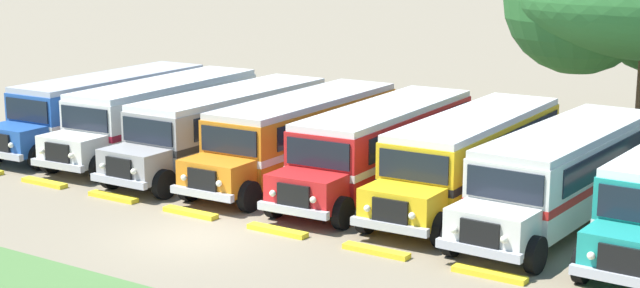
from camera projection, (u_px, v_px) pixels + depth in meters
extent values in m
plane|color=#84755B|center=(197.00, 238.00, 27.99)|extent=(220.00, 220.00, 0.00)
cube|color=#23519E|center=(113.00, 105.00, 40.59)|extent=(2.81, 9.28, 2.10)
cube|color=silver|center=(113.00, 109.00, 40.63)|extent=(2.85, 9.30, 0.24)
cube|color=black|center=(140.00, 95.00, 40.09)|extent=(0.31, 8.00, 0.80)
cube|color=black|center=(95.00, 90.00, 41.39)|extent=(0.31, 8.00, 0.80)
cube|color=#B2B2B7|center=(112.00, 78.00, 40.35)|extent=(2.73, 9.18, 0.22)
cube|color=#23519E|center=(15.00, 140.00, 36.29)|extent=(2.25, 1.47, 1.05)
cube|color=black|center=(27.00, 110.00, 36.63)|extent=(2.20, 0.14, 0.84)
cube|color=silver|center=(184.00, 92.00, 44.46)|extent=(0.90, 0.09, 1.30)
sphere|color=#EAE5C6|center=(11.00, 145.00, 35.27)|extent=(0.20, 0.20, 0.20)
cylinder|color=black|center=(40.00, 157.00, 35.88)|extent=(0.31, 1.01, 1.00)
cylinder|color=black|center=(182.00, 121.00, 42.70)|extent=(0.31, 1.01, 1.00)
cylinder|color=black|center=(141.00, 116.00, 43.93)|extent=(0.31, 1.01, 1.00)
cube|color=silver|center=(167.00, 112.00, 38.98)|extent=(3.02, 9.33, 2.10)
cube|color=maroon|center=(167.00, 116.00, 39.02)|extent=(3.05, 9.35, 0.24)
cube|color=black|center=(196.00, 102.00, 38.50)|extent=(0.49, 7.99, 0.80)
cube|color=black|center=(147.00, 96.00, 39.75)|extent=(0.49, 7.99, 0.80)
cube|color=silver|center=(166.00, 84.00, 38.73)|extent=(2.93, 9.22, 0.22)
cube|color=silver|center=(73.00, 150.00, 34.62)|extent=(2.28, 1.52, 1.05)
cube|color=black|center=(57.00, 153.00, 33.99)|extent=(1.10, 0.16, 0.70)
cube|color=#B7B7BC|center=(57.00, 165.00, 34.05)|extent=(2.41, 0.34, 0.24)
cube|color=black|center=(84.00, 119.00, 34.97)|extent=(2.20, 0.18, 0.84)
cube|color=maroon|center=(233.00, 98.00, 42.90)|extent=(0.90, 0.11, 1.30)
sphere|color=#EAE5C6|center=(71.00, 156.00, 33.60)|extent=(0.20, 0.20, 0.20)
sphere|color=#EAE5C6|center=(42.00, 151.00, 34.29)|extent=(0.20, 0.20, 0.20)
cylinder|color=black|center=(100.00, 168.00, 34.23)|extent=(0.34, 1.01, 1.00)
cylinder|color=black|center=(51.00, 160.00, 35.41)|extent=(0.34, 1.01, 1.00)
cylinder|color=black|center=(235.00, 128.00, 41.14)|extent=(0.34, 1.01, 1.00)
cylinder|color=black|center=(190.00, 123.00, 42.33)|extent=(0.34, 1.01, 1.00)
cube|color=#9E9993|center=(233.00, 124.00, 36.64)|extent=(2.57, 9.22, 2.10)
cube|color=#282828|center=(233.00, 128.00, 36.68)|extent=(2.60, 9.24, 0.24)
cube|color=black|center=(264.00, 113.00, 36.10)|extent=(0.10, 8.00, 0.80)
cube|color=black|center=(211.00, 106.00, 37.46)|extent=(0.10, 8.00, 0.80)
cube|color=silver|center=(232.00, 93.00, 36.39)|extent=(2.49, 9.12, 0.22)
cube|color=#9E9993|center=(135.00, 165.00, 32.42)|extent=(2.21, 1.42, 1.05)
cube|color=black|center=(119.00, 168.00, 31.81)|extent=(1.10, 0.11, 0.70)
cube|color=#B7B7BC|center=(119.00, 181.00, 31.86)|extent=(2.40, 0.22, 0.24)
cube|color=black|center=(147.00, 131.00, 32.74)|extent=(2.20, 0.08, 0.84)
cube|color=#282828|center=(301.00, 108.00, 40.44)|extent=(0.90, 0.07, 1.30)
sphere|color=#EAE5C6|center=(133.00, 172.00, 31.39)|extent=(0.20, 0.20, 0.20)
sphere|color=#EAE5C6|center=(102.00, 166.00, 32.14)|extent=(0.20, 0.20, 0.20)
cylinder|color=black|center=(164.00, 184.00, 31.97)|extent=(0.29, 1.00, 1.00)
cylinder|color=black|center=(112.00, 175.00, 33.25)|extent=(0.29, 1.00, 1.00)
cylinder|color=black|center=(303.00, 141.00, 38.68)|extent=(0.29, 1.00, 1.00)
cylinder|color=black|center=(255.00, 134.00, 39.96)|extent=(0.29, 1.00, 1.00)
cube|color=orange|center=(306.00, 132.00, 35.20)|extent=(2.78, 9.27, 2.10)
cube|color=white|center=(306.00, 136.00, 35.24)|extent=(2.81, 9.29, 0.24)
cube|color=black|center=(340.00, 120.00, 34.69)|extent=(0.28, 8.00, 0.80)
cube|color=black|center=(282.00, 113.00, 36.00)|extent=(0.28, 8.00, 0.80)
cube|color=beige|center=(306.00, 100.00, 34.95)|extent=(2.70, 9.17, 0.22)
cube|color=orange|center=(217.00, 176.00, 30.92)|extent=(2.24, 1.47, 1.05)
cube|color=black|center=(202.00, 180.00, 30.30)|extent=(1.10, 0.13, 0.70)
cube|color=#B7B7BC|center=(202.00, 194.00, 30.35)|extent=(2.40, 0.27, 0.24)
cube|color=black|center=(229.00, 141.00, 31.25)|extent=(2.20, 0.13, 0.84)
cube|color=white|center=(368.00, 115.00, 39.06)|extent=(0.90, 0.09, 1.30)
sphere|color=#EAE5C6|center=(219.00, 183.00, 29.89)|extent=(0.20, 0.20, 0.20)
sphere|color=#EAE5C6|center=(184.00, 178.00, 30.61)|extent=(0.20, 0.20, 0.20)
cylinder|color=black|center=(249.00, 196.00, 30.49)|extent=(0.31, 1.01, 1.00)
cylinder|color=black|center=(190.00, 186.00, 31.73)|extent=(0.31, 1.01, 1.00)
cylinder|color=black|center=(374.00, 148.00, 37.30)|extent=(0.31, 1.01, 1.00)
cylinder|color=black|center=(321.00, 141.00, 38.54)|extent=(0.31, 1.01, 1.00)
cube|color=red|center=(386.00, 142.00, 33.44)|extent=(2.98, 9.32, 2.10)
cube|color=white|center=(386.00, 147.00, 33.48)|extent=(3.01, 9.34, 0.24)
cube|color=black|center=(424.00, 130.00, 32.96)|extent=(0.46, 7.99, 0.80)
cube|color=black|center=(358.00, 123.00, 34.22)|extent=(0.46, 7.99, 0.80)
cube|color=silver|center=(387.00, 109.00, 33.19)|extent=(2.89, 9.21, 0.22)
cube|color=red|center=(307.00, 191.00, 29.09)|extent=(2.27, 1.51, 1.05)
cube|color=black|center=(293.00, 196.00, 28.47)|extent=(1.10, 0.16, 0.70)
cube|color=#B7B7BC|center=(293.00, 210.00, 28.52)|extent=(2.41, 0.33, 0.24)
cube|color=black|center=(318.00, 154.00, 29.44)|extent=(2.20, 0.18, 0.84)
cube|color=white|center=(440.00, 123.00, 37.35)|extent=(0.90, 0.11, 1.30)
sphere|color=#EAE5C6|center=(313.00, 200.00, 28.08)|extent=(0.20, 0.20, 0.20)
sphere|color=#EAE5C6|center=(273.00, 193.00, 28.77)|extent=(0.20, 0.20, 0.20)
cylinder|color=black|center=(343.00, 213.00, 28.70)|extent=(0.33, 1.01, 1.00)
cylinder|color=black|center=(275.00, 202.00, 29.89)|extent=(0.33, 1.01, 1.00)
cylinder|color=black|center=(452.00, 159.00, 35.59)|extent=(0.33, 1.01, 1.00)
cylinder|color=black|center=(393.00, 151.00, 36.79)|extent=(0.33, 1.01, 1.00)
cube|color=yellow|center=(476.00, 153.00, 31.80)|extent=(2.80, 9.28, 2.10)
cube|color=black|center=(476.00, 158.00, 31.84)|extent=(2.83, 9.30, 0.24)
cube|color=black|center=(517.00, 141.00, 31.29)|extent=(0.30, 8.00, 0.80)
cube|color=black|center=(445.00, 132.00, 32.59)|extent=(0.30, 8.00, 0.80)
cube|color=silver|center=(477.00, 118.00, 31.55)|extent=(2.71, 9.17, 0.22)
cube|color=yellow|center=(402.00, 206.00, 27.51)|extent=(2.24, 1.47, 1.05)
cube|color=black|center=(390.00, 212.00, 26.89)|extent=(1.10, 0.14, 0.70)
cube|color=#B7B7BC|center=(389.00, 227.00, 26.94)|extent=(2.41, 0.28, 0.24)
cube|color=black|center=(413.00, 166.00, 27.84)|extent=(2.20, 0.13, 0.84)
cube|color=black|center=(525.00, 132.00, 35.66)|extent=(0.90, 0.09, 1.30)
sphere|color=#EAE5C6|center=(412.00, 216.00, 26.49)|extent=(0.20, 0.20, 0.20)
sphere|color=#EAE5C6|center=(367.00, 208.00, 27.20)|extent=(0.20, 0.20, 0.20)
cylinder|color=black|center=(442.00, 230.00, 27.09)|extent=(0.31, 1.01, 1.00)
cylinder|color=black|center=(367.00, 217.00, 28.32)|extent=(0.31, 1.01, 1.00)
cylinder|color=black|center=(540.00, 170.00, 33.90)|extent=(0.31, 1.01, 1.00)
cylinder|color=black|center=(476.00, 162.00, 35.13)|extent=(0.31, 1.01, 1.00)
cube|color=silver|center=(568.00, 169.00, 29.58)|extent=(2.79, 9.27, 2.10)
cube|color=red|center=(568.00, 175.00, 29.61)|extent=(2.82, 9.30, 0.24)
cube|color=black|center=(614.00, 157.00, 28.99)|extent=(0.29, 8.00, 0.80)
cube|color=black|center=(534.00, 147.00, 30.43)|extent=(0.29, 8.00, 0.80)
cube|color=beige|center=(571.00, 132.00, 29.33)|extent=(2.71, 9.17, 0.22)
cube|color=silver|center=(492.00, 228.00, 25.47)|extent=(2.24, 1.47, 1.05)
cube|color=black|center=(480.00, 234.00, 24.87)|extent=(1.10, 0.13, 0.70)
cube|color=#B7B7BC|center=(478.00, 251.00, 24.93)|extent=(2.41, 0.28, 0.24)
cube|color=black|center=(505.00, 185.00, 25.78)|extent=(2.20, 0.13, 0.84)
cube|color=red|center=(619.00, 146.00, 33.28)|extent=(0.90, 0.09, 1.30)
sphere|color=#EAE5C6|center=(504.00, 240.00, 24.44)|extent=(0.20, 0.20, 0.20)
sphere|color=#EAE5C6|center=(454.00, 230.00, 25.23)|extent=(0.20, 0.20, 0.20)
cylinder|color=black|center=(536.00, 255.00, 24.98)|extent=(0.31, 1.01, 1.00)
cylinder|color=black|center=(453.00, 238.00, 26.34)|extent=(0.31, 1.01, 1.00)
cylinder|color=black|center=(637.00, 188.00, 31.51)|extent=(0.31, 1.01, 1.00)
cylinder|color=black|center=(566.00, 177.00, 32.87)|extent=(0.31, 1.01, 1.00)
cube|color=teal|center=(630.00, 253.00, 23.46)|extent=(2.23, 1.45, 1.05)
cube|color=black|center=(621.00, 261.00, 22.86)|extent=(1.10, 0.13, 0.70)
cube|color=#B7B7BC|center=(619.00, 278.00, 22.92)|extent=(2.40, 0.26, 0.24)
sphere|color=#EAE5C6|center=(591.00, 256.00, 23.21)|extent=(0.20, 0.20, 0.20)
cylinder|color=black|center=(583.00, 263.00, 24.32)|extent=(0.30, 1.01, 1.00)
cube|color=yellow|center=(44.00, 183.00, 33.85)|extent=(2.00, 0.36, 0.15)
cube|color=yellow|center=(113.00, 197.00, 32.03)|extent=(2.00, 0.36, 0.15)
cube|color=yellow|center=(190.00, 213.00, 30.22)|extent=(2.00, 0.36, 0.15)
cube|color=yellow|center=(277.00, 231.00, 28.41)|extent=(2.00, 0.36, 0.15)
cube|color=yellow|center=(376.00, 251.00, 26.60)|extent=(2.00, 0.36, 0.15)
cube|color=yellow|center=(489.00, 274.00, 24.79)|extent=(2.00, 0.36, 0.15)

